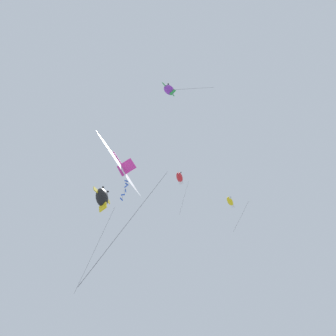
{
  "coord_description": "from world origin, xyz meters",
  "views": [
    {
      "loc": [
        11.03,
        -10.67,
        20.19
      ],
      "look_at": [
        1.25,
        0.53,
        38.25
      ],
      "focal_mm": 30.31,
      "sensor_mm": 36.0,
      "label": 1
    }
  ],
  "objects_px": {
    "kite_fish_upper_right": "(180,177)",
    "kite_delta_far_centre": "(122,167)",
    "kite_fish_highest": "(230,201)",
    "kite_fish_low_drifter": "(102,197)",
    "kite_fish_near_left": "(169,90)"
  },
  "relations": [
    {
      "from": "kite_fish_low_drifter",
      "to": "kite_fish_upper_right",
      "type": "relative_size",
      "value": 1.3
    },
    {
      "from": "kite_fish_highest",
      "to": "kite_fish_low_drifter",
      "type": "bearing_deg",
      "value": -67.45
    },
    {
      "from": "kite_fish_upper_right",
      "to": "kite_delta_far_centre",
      "type": "xyz_separation_m",
      "value": [
        5.23,
        -11.37,
        -12.83
      ]
    },
    {
      "from": "kite_fish_upper_right",
      "to": "kite_fish_highest",
      "type": "bearing_deg",
      "value": 86.48
    },
    {
      "from": "kite_fish_upper_right",
      "to": "kite_delta_far_centre",
      "type": "bearing_deg",
      "value": -6.3
    },
    {
      "from": "kite_fish_upper_right",
      "to": "kite_fish_highest",
      "type": "relative_size",
      "value": 1.33
    },
    {
      "from": "kite_fish_highest",
      "to": "kite_delta_far_centre",
      "type": "xyz_separation_m",
      "value": [
        0.98,
        -13.58,
        -8.08
      ]
    },
    {
      "from": "kite_fish_low_drifter",
      "to": "kite_fish_near_left",
      "type": "bearing_deg",
      "value": 75.32
    },
    {
      "from": "kite_fish_upper_right",
      "to": "kite_delta_far_centre",
      "type": "distance_m",
      "value": 17.92
    },
    {
      "from": "kite_delta_far_centre",
      "to": "kite_fish_near_left",
      "type": "distance_m",
      "value": 11.35
    },
    {
      "from": "kite_fish_upper_right",
      "to": "kite_delta_far_centre",
      "type": "relative_size",
      "value": 0.85
    },
    {
      "from": "kite_fish_low_drifter",
      "to": "kite_fish_upper_right",
      "type": "bearing_deg",
      "value": 164.23
    },
    {
      "from": "kite_fish_highest",
      "to": "kite_delta_far_centre",
      "type": "distance_m",
      "value": 15.83
    },
    {
      "from": "kite_fish_low_drifter",
      "to": "kite_fish_highest",
      "type": "distance_m",
      "value": 12.37
    },
    {
      "from": "kite_fish_low_drifter",
      "to": "kite_fish_near_left",
      "type": "distance_m",
      "value": 10.12
    }
  ]
}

